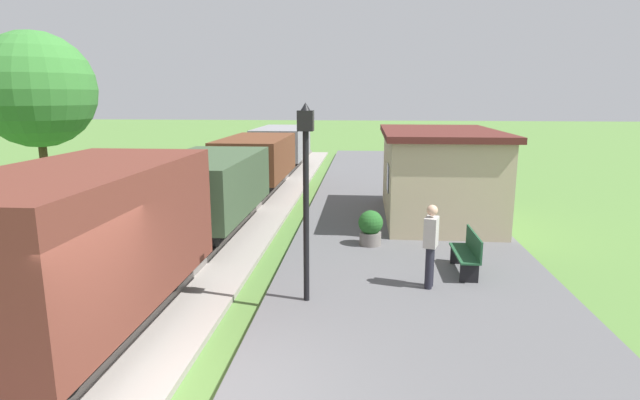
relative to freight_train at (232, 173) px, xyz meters
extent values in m
cube|color=gray|center=(0.00, -10.91, -1.42)|extent=(3.80, 60.00, 0.12)
cube|color=slate|center=(0.72, -10.91, -1.29)|extent=(0.07, 60.00, 0.14)
cube|color=brown|center=(0.00, -9.25, 0.40)|extent=(2.50, 5.60, 2.20)
cube|color=black|center=(0.00, -9.25, -0.55)|extent=(2.10, 5.15, 0.50)
cylinder|color=black|center=(0.00, -7.46, -0.80)|extent=(1.56, 0.84, 0.84)
cylinder|color=black|center=(0.00, -11.05, -0.80)|extent=(1.56, 0.84, 0.84)
cylinder|color=black|center=(0.00, -6.30, -0.55)|extent=(0.20, 0.30, 0.20)
cube|color=#384C33|center=(0.00, -2.65, 0.10)|extent=(2.50, 5.60, 1.60)
cube|color=black|center=(0.00, -2.65, -0.55)|extent=(2.10, 5.15, 0.50)
cylinder|color=black|center=(0.00, -0.86, -0.80)|extent=(1.56, 0.84, 0.84)
cylinder|color=black|center=(0.00, -4.45, -0.80)|extent=(1.56, 0.84, 0.84)
cylinder|color=black|center=(0.00, 0.30, -0.55)|extent=(0.20, 0.30, 0.20)
cylinder|color=black|center=(0.00, -5.60, -0.55)|extent=(0.20, 0.30, 0.20)
cube|color=brown|center=(0.00, 3.95, 0.10)|extent=(2.50, 5.60, 1.60)
cube|color=black|center=(0.00, 3.95, -0.55)|extent=(2.10, 5.15, 0.50)
cylinder|color=black|center=(0.00, 5.74, -0.80)|extent=(1.56, 0.84, 0.84)
cylinder|color=black|center=(0.00, 2.15, -0.80)|extent=(1.56, 0.84, 0.84)
cylinder|color=black|center=(0.00, 6.90, -0.55)|extent=(0.20, 0.30, 0.20)
cylinder|color=black|center=(0.00, 1.00, -0.55)|extent=(0.20, 0.30, 0.20)
cube|color=gray|center=(0.00, 10.55, 0.10)|extent=(2.50, 5.60, 1.60)
cube|color=black|center=(0.00, 10.55, -0.55)|extent=(2.10, 5.15, 0.50)
cylinder|color=black|center=(0.00, 12.34, -0.80)|extent=(1.56, 0.84, 0.84)
cylinder|color=black|center=(0.00, 8.75, -0.80)|extent=(1.56, 0.84, 0.84)
cylinder|color=black|center=(0.00, 13.50, -0.55)|extent=(0.20, 0.30, 0.20)
cylinder|color=black|center=(0.00, 7.60, -0.55)|extent=(0.20, 0.30, 0.20)
cube|color=tan|center=(6.80, -0.64, 0.07)|extent=(3.20, 5.50, 2.60)
cube|color=#51231E|center=(6.80, -0.64, 1.46)|extent=(3.50, 5.80, 0.18)
cube|color=black|center=(5.19, -1.74, 0.20)|extent=(0.03, 0.90, 0.80)
cube|color=#1E4C2D|center=(6.69, -5.85, -0.79)|extent=(0.42, 1.50, 0.04)
cube|color=#1E4C2D|center=(6.88, -5.85, -0.55)|extent=(0.04, 1.50, 0.45)
cube|color=black|center=(6.69, -6.45, -1.02)|extent=(0.38, 0.06, 0.42)
cube|color=black|center=(6.69, -5.25, -1.02)|extent=(0.38, 0.06, 0.42)
cube|color=#1E4C2D|center=(6.69, 3.30, -0.79)|extent=(0.42, 1.50, 0.04)
cube|color=#1E4C2D|center=(6.88, 3.30, -0.55)|extent=(0.04, 1.50, 0.45)
cube|color=black|center=(6.69, 2.70, -1.02)|extent=(0.38, 0.06, 0.42)
cube|color=black|center=(6.69, 3.90, -1.02)|extent=(0.38, 0.06, 0.42)
cylinder|color=black|center=(5.80, -6.87, -0.80)|extent=(0.15, 0.15, 0.86)
cylinder|color=black|center=(5.85, -6.72, -0.80)|extent=(0.15, 0.15, 0.86)
cube|color=#B2ADA8|center=(5.83, -6.79, -0.07)|extent=(0.34, 0.44, 0.60)
sphere|color=tan|center=(5.83, -6.79, 0.37)|extent=(0.22, 0.22, 0.22)
cylinder|color=slate|center=(4.67, -3.91, -1.06)|extent=(0.56, 0.56, 0.34)
sphere|color=#235B23|center=(4.67, -3.91, -0.63)|extent=(0.64, 0.64, 0.64)
cylinder|color=black|center=(3.43, -7.66, 0.37)|extent=(0.11, 0.11, 3.20)
cube|color=black|center=(3.43, -7.66, 2.15)|extent=(0.28, 0.28, 0.36)
sphere|color=#F2E5BF|center=(3.43, -7.66, 2.15)|extent=(0.20, 0.20, 0.20)
cone|color=black|center=(3.43, -7.66, 2.39)|extent=(0.20, 0.20, 0.16)
cylinder|color=#4C3823|center=(-6.95, 0.39, -0.10)|extent=(0.28, 0.28, 2.76)
sphere|color=#387A33|center=(-6.95, 0.39, 2.79)|extent=(4.01, 4.01, 4.01)
camera|label=1|loc=(4.47, -16.62, 2.58)|focal=28.30mm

